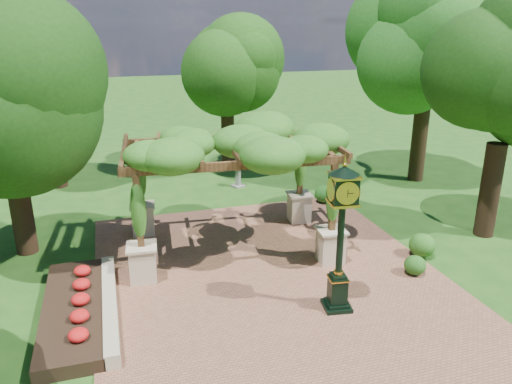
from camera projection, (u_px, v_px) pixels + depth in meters
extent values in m
plane|color=#1E4714|center=(282.00, 294.00, 13.91)|extent=(120.00, 120.00, 0.00)
cube|color=brown|center=(271.00, 277.00, 14.80)|extent=(10.00, 12.00, 0.04)
cube|color=#C6B793|center=(110.00, 305.00, 13.04)|extent=(0.35, 5.00, 0.40)
cube|color=red|center=(74.00, 311.00, 12.80)|extent=(1.50, 5.00, 0.36)
cube|color=black|center=(336.00, 306.00, 13.18)|extent=(0.79, 0.79, 0.10)
cube|color=black|center=(337.00, 290.00, 13.03)|extent=(0.49, 0.49, 0.78)
cube|color=gold|center=(338.00, 278.00, 12.91)|extent=(0.55, 0.55, 0.03)
cylinder|color=black|center=(340.00, 238.00, 12.54)|extent=(0.20, 0.20, 2.00)
cube|color=black|center=(343.00, 189.00, 12.12)|extent=(0.69, 0.69, 0.61)
cylinder|color=#EEE4CA|center=(348.00, 193.00, 11.83)|extent=(0.52, 0.10, 0.52)
cone|color=black|center=(345.00, 170.00, 11.96)|extent=(0.88, 0.88, 0.22)
sphere|color=gold|center=(345.00, 165.00, 11.92)|extent=(0.12, 0.12, 0.12)
cube|color=beige|center=(143.00, 264.00, 14.46)|extent=(0.81, 0.81, 1.03)
cube|color=#50341B|center=(138.00, 211.00, 13.93)|extent=(0.20, 0.20, 2.13)
cube|color=beige|center=(331.00, 246.00, 15.58)|extent=(0.81, 0.81, 1.03)
cube|color=#50341B|center=(333.00, 197.00, 15.05)|extent=(0.20, 0.20, 2.13)
cube|color=beige|center=(143.00, 220.00, 17.65)|extent=(0.81, 0.81, 1.03)
cube|color=#50341B|center=(140.00, 175.00, 17.12)|extent=(0.20, 0.20, 2.13)
cube|color=beige|center=(299.00, 208.00, 18.77)|extent=(0.81, 0.81, 1.03)
cube|color=#50341B|center=(300.00, 166.00, 18.24)|extent=(0.20, 0.20, 2.13)
cube|color=#50341B|center=(239.00, 165.00, 14.11)|extent=(6.65, 0.73, 0.25)
cube|color=#50341B|center=(222.00, 139.00, 17.30)|extent=(6.65, 0.73, 0.25)
ellipsoid|color=#2B5F1B|center=(229.00, 141.00, 15.60)|extent=(7.00, 4.69, 1.15)
cube|color=gray|center=(238.00, 186.00, 22.90)|extent=(0.66, 0.66, 0.09)
cylinder|color=gray|center=(238.00, 177.00, 22.77)|extent=(0.34, 0.34, 0.82)
cylinder|color=gray|center=(238.00, 168.00, 22.63)|extent=(0.62, 0.62, 0.05)
ellipsoid|color=#205016|center=(415.00, 265.00, 14.85)|extent=(0.76, 0.76, 0.58)
ellipsoid|color=#255919|center=(422.00, 245.00, 15.99)|extent=(0.88, 0.88, 0.75)
ellipsoid|color=#215C1A|center=(324.00, 194.00, 20.74)|extent=(1.02, 1.02, 0.73)
cylinder|color=#372216|center=(21.00, 206.00, 15.96)|extent=(0.68, 0.68, 3.21)
cylinder|color=#321D13|center=(55.00, 149.00, 22.42)|extent=(0.74, 0.74, 3.54)
ellipsoid|color=#215016|center=(41.00, 43.00, 20.94)|extent=(3.92, 3.92, 5.58)
cylinder|color=#321F14|center=(228.00, 142.00, 25.15)|extent=(0.65, 0.65, 2.82)
ellipsoid|color=#1B4411|center=(227.00, 68.00, 23.97)|extent=(3.90, 3.90, 4.46)
cylinder|color=#322313|center=(419.00, 143.00, 23.39)|extent=(0.71, 0.71, 3.60)
ellipsoid|color=#235F1B|center=(430.00, 40.00, 21.87)|extent=(5.34, 5.34, 5.69)
cylinder|color=#311D13|center=(490.00, 190.00, 17.26)|extent=(0.68, 0.68, 3.33)
ellipsoid|color=#16380E|center=(511.00, 63.00, 15.86)|extent=(3.67, 3.67, 5.26)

